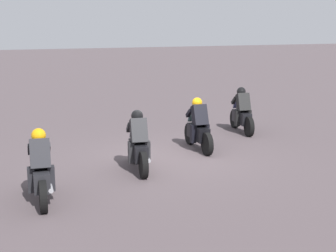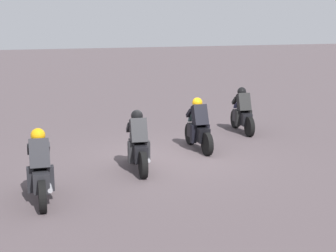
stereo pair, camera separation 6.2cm
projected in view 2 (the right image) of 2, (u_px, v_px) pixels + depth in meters
name	position (u px, v px, depth m)	size (l,w,h in m)	color
ground_plane	(167.00, 158.00, 13.82)	(120.00, 120.00, 0.00)	#504448
rider_lane_a	(242.00, 114.00, 16.97)	(2.03, 0.61, 1.51)	black
rider_lane_b	(199.00, 128.00, 14.62)	(2.04, 0.56, 1.51)	black
rider_lane_c	(138.00, 146.00, 12.57)	(2.04, 0.60, 1.51)	black
rider_lane_d	(40.00, 171.00, 10.40)	(2.04, 0.56, 1.51)	black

